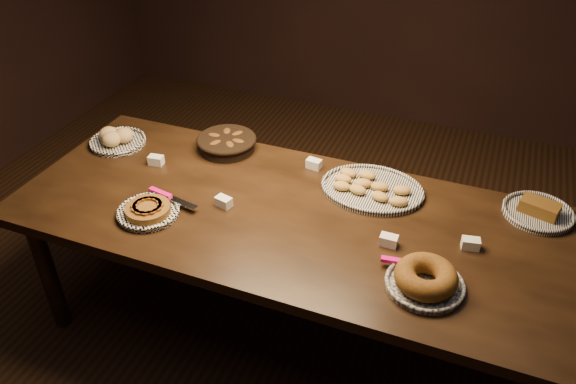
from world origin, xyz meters
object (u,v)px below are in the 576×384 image
at_px(buffet_table, 285,225).
at_px(madeleine_platter, 371,188).
at_px(apple_tart_plate, 149,210).
at_px(bundt_cake_plate, 425,279).

bearing_deg(buffet_table, madeleine_platter, 43.11).
relative_size(apple_tart_plate, madeleine_platter, 0.69).
xyz_separation_m(buffet_table, madeleine_platter, (0.31, 0.29, 0.09)).
bearing_deg(madeleine_platter, buffet_table, -123.81).
height_order(madeleine_platter, bundt_cake_plate, bundt_cake_plate).
xyz_separation_m(apple_tart_plate, madeleine_platter, (0.84, 0.52, -0.00)).
bearing_deg(bundt_cake_plate, buffet_table, 152.52).
distance_m(buffet_table, apple_tart_plate, 0.59).
xyz_separation_m(madeleine_platter, bundt_cake_plate, (0.34, -0.52, 0.02)).
bearing_deg(buffet_table, apple_tart_plate, -156.40).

